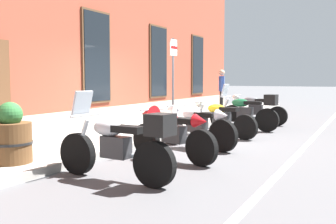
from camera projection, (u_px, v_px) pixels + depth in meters
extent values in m
plane|color=#4C4C4F|center=(169.00, 139.00, 9.82)|extent=(140.00, 140.00, 0.00)
cube|color=gray|center=(131.00, 133.00, 10.32)|extent=(27.03, 2.25, 0.14)
cube|color=silver|center=(302.00, 149.00, 8.35)|extent=(27.03, 0.12, 0.01)
cube|color=gray|center=(98.00, 121.00, 10.80)|extent=(21.03, 0.10, 0.70)
cube|color=#513823|center=(97.00, 57.00, 10.66)|extent=(1.22, 0.06, 2.52)
cube|color=black|center=(97.00, 57.00, 10.64)|extent=(1.10, 0.03, 2.40)
cube|color=#513823|center=(158.00, 62.00, 13.76)|extent=(1.22, 0.06, 2.52)
cube|color=black|center=(159.00, 62.00, 13.75)|extent=(1.10, 0.03, 2.40)
cube|color=#513823|center=(197.00, 65.00, 16.86)|extent=(1.22, 0.06, 2.52)
cube|color=black|center=(198.00, 65.00, 16.85)|extent=(1.10, 0.03, 2.40)
cylinder|color=black|center=(78.00, 154.00, 6.18)|extent=(0.17, 0.67, 0.66)
cylinder|color=black|center=(154.00, 164.00, 5.40)|extent=(0.17, 0.67, 0.66)
cylinder|color=silver|center=(82.00, 139.00, 6.10)|extent=(0.10, 0.31, 0.63)
cube|color=#28282B|center=(116.00, 147.00, 5.75)|extent=(0.26, 0.46, 0.32)
ellipsoid|color=#B7BABF|center=(108.00, 128.00, 5.80)|extent=(0.30, 0.54, 0.24)
cube|color=black|center=(128.00, 129.00, 5.60)|extent=(0.26, 0.50, 0.10)
cylinder|color=silver|center=(85.00, 115.00, 6.03)|extent=(0.62, 0.09, 0.04)
cylinder|color=silver|center=(137.00, 156.00, 5.70)|extent=(0.13, 0.46, 0.09)
cube|color=#B2BCC6|center=(82.00, 103.00, 6.04)|extent=(0.37, 0.17, 0.40)
cube|color=black|center=(160.00, 125.00, 5.30)|extent=(0.39, 0.35, 0.30)
cylinder|color=black|center=(146.00, 140.00, 7.68)|extent=(0.29, 0.65, 0.64)
cylinder|color=black|center=(202.00, 148.00, 6.74)|extent=(0.29, 0.65, 0.64)
cylinder|color=silver|center=(150.00, 128.00, 7.59)|extent=(0.15, 0.31, 0.61)
cube|color=#28282B|center=(174.00, 134.00, 7.16)|extent=(0.33, 0.48, 0.32)
ellipsoid|color=red|center=(168.00, 120.00, 7.24)|extent=(0.39, 0.57, 0.24)
cube|color=black|center=(184.00, 121.00, 6.98)|extent=(0.34, 0.52, 0.10)
cylinder|color=silver|center=(153.00, 109.00, 7.50)|extent=(0.61, 0.20, 0.04)
cylinder|color=silver|center=(191.00, 142.00, 7.06)|extent=(0.21, 0.46, 0.09)
cone|color=red|center=(148.00, 114.00, 7.60)|extent=(0.44, 0.42, 0.36)
cone|color=red|center=(201.00, 121.00, 6.72)|extent=(0.30, 0.31, 0.24)
cylinder|color=black|center=(171.00, 130.00, 9.03)|extent=(0.30, 0.68, 0.67)
cylinder|color=black|center=(223.00, 136.00, 8.04)|extent=(0.30, 0.68, 0.67)
cylinder|color=silver|center=(174.00, 120.00, 8.95)|extent=(0.15, 0.30, 0.58)
cube|color=#28282B|center=(197.00, 125.00, 8.49)|extent=(0.33, 0.48, 0.32)
ellipsoid|color=silver|center=(192.00, 114.00, 8.57)|extent=(0.39, 0.57, 0.24)
cube|color=black|center=(206.00, 115.00, 8.31)|extent=(0.34, 0.52, 0.10)
cylinder|color=silver|center=(177.00, 106.00, 8.86)|extent=(0.61, 0.20, 0.04)
cylinder|color=silver|center=(212.00, 131.00, 8.38)|extent=(0.21, 0.46, 0.09)
cone|color=silver|center=(172.00, 110.00, 8.96)|extent=(0.44, 0.43, 0.36)
cone|color=silver|center=(222.00, 115.00, 8.02)|extent=(0.30, 0.32, 0.24)
cylinder|color=black|center=(196.00, 123.00, 10.57)|extent=(0.25, 0.64, 0.63)
cylinder|color=black|center=(245.00, 127.00, 9.63)|extent=(0.25, 0.64, 0.63)
cylinder|color=silver|center=(199.00, 115.00, 10.48)|extent=(0.13, 0.30, 0.60)
cube|color=#28282B|center=(221.00, 118.00, 10.05)|extent=(0.31, 0.48, 0.32)
ellipsoid|color=gold|center=(217.00, 109.00, 10.13)|extent=(0.36, 0.56, 0.24)
cube|color=black|center=(229.00, 109.00, 9.88)|extent=(0.32, 0.52, 0.10)
cylinder|color=silver|center=(202.00, 102.00, 10.40)|extent=(0.61, 0.17, 0.04)
cylinder|color=silver|center=(234.00, 124.00, 9.96)|extent=(0.18, 0.46, 0.09)
sphere|color=silver|center=(200.00, 104.00, 10.46)|extent=(0.18, 0.18, 0.18)
cylinder|color=black|center=(221.00, 118.00, 11.79)|extent=(0.16, 0.68, 0.67)
cylinder|color=black|center=(267.00, 120.00, 11.08)|extent=(0.16, 0.68, 0.67)
cylinder|color=silver|center=(224.00, 109.00, 11.72)|extent=(0.09, 0.32, 0.65)
cube|color=#28282B|center=(245.00, 113.00, 11.39)|extent=(0.24, 0.45, 0.32)
ellipsoid|color=#195633|center=(240.00, 103.00, 11.44)|extent=(0.29, 0.53, 0.24)
cube|color=black|center=(253.00, 103.00, 11.25)|extent=(0.25, 0.49, 0.10)
cylinder|color=silver|center=(227.00, 97.00, 11.65)|extent=(0.62, 0.07, 0.04)
cylinder|color=silver|center=(256.00, 117.00, 11.36)|extent=(0.12, 0.45, 0.09)
cube|color=#B2BCC6|center=(225.00, 91.00, 11.66)|extent=(0.37, 0.16, 0.40)
cube|color=black|center=(271.00, 100.00, 10.98)|extent=(0.38, 0.34, 0.30)
cylinder|color=black|center=(232.00, 114.00, 13.21)|extent=(0.13, 0.63, 0.63)
cylinder|color=black|center=(277.00, 116.00, 12.50)|extent=(0.13, 0.63, 0.63)
cylinder|color=silver|center=(235.00, 106.00, 13.14)|extent=(0.07, 0.32, 0.66)
cube|color=#28282B|center=(256.00, 110.00, 12.81)|extent=(0.23, 0.44, 0.32)
ellipsoid|color=slate|center=(251.00, 100.00, 12.86)|extent=(0.27, 0.52, 0.24)
cube|color=black|center=(263.00, 100.00, 12.68)|extent=(0.23, 0.48, 0.10)
cylinder|color=silver|center=(237.00, 95.00, 13.07)|extent=(0.62, 0.05, 0.04)
cylinder|color=silver|center=(266.00, 114.00, 12.79)|extent=(0.10, 0.45, 0.09)
sphere|color=silver|center=(235.00, 97.00, 13.11)|extent=(0.18, 0.18, 0.18)
cylinder|color=black|center=(221.00, 102.00, 15.97)|extent=(0.14, 0.14, 0.86)
cylinder|color=black|center=(222.00, 101.00, 16.15)|extent=(0.14, 0.14, 0.86)
cube|color=#2D478C|center=(222.00, 84.00, 15.99)|extent=(0.44, 0.30, 0.61)
sphere|color=tan|center=(222.00, 72.00, 15.96)|extent=(0.23, 0.23, 0.23)
cylinder|color=#2D478C|center=(221.00, 84.00, 15.75)|extent=(0.09, 0.09, 0.58)
cylinder|color=#2D478C|center=(222.00, 84.00, 16.24)|extent=(0.09, 0.09, 0.58)
cube|color=#592D19|center=(222.00, 90.00, 16.33)|extent=(0.11, 0.14, 0.24)
cylinder|color=#4C4C51|center=(173.00, 84.00, 10.75)|extent=(0.06, 0.06, 2.47)
cube|color=white|center=(174.00, 47.00, 10.66)|extent=(0.36, 0.03, 0.44)
cube|color=red|center=(174.00, 47.00, 10.65)|extent=(0.36, 0.01, 0.08)
cylinder|color=brown|center=(11.00, 143.00, 6.35)|extent=(0.66, 0.66, 0.66)
cylinder|color=black|center=(11.00, 143.00, 6.35)|extent=(0.69, 0.69, 0.04)
sphere|color=#28602D|center=(10.00, 114.00, 6.31)|extent=(0.40, 0.40, 0.40)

